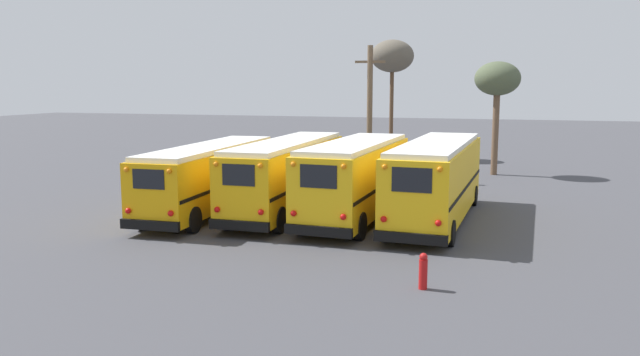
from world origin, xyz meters
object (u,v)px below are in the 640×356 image
at_px(school_bus_1, 287,173).
at_px(bare_tree_0, 392,57).
at_px(school_bus_2, 356,177).
at_px(school_bus_3, 436,178).
at_px(fire_hydrant, 423,271).
at_px(utility_pole, 370,111).
at_px(bare_tree_1, 497,81).
at_px(school_bus_0, 210,175).

distance_m(school_bus_1, bare_tree_0, 22.49).
height_order(school_bus_2, school_bus_3, school_bus_3).
relative_size(school_bus_3, bare_tree_0, 1.20).
xyz_separation_m(school_bus_1, fire_hydrant, (7.23, -9.02, -1.22)).
distance_m(bare_tree_0, fire_hydrant, 32.19).
xyz_separation_m(utility_pole, bare_tree_1, (7.15, 4.15, 1.77)).
distance_m(school_bus_3, utility_pole, 11.94).
bearing_deg(school_bus_1, bare_tree_1, 59.60).
bearing_deg(bare_tree_0, bare_tree_1, -41.85).
relative_size(school_bus_2, fire_hydrant, 9.37).
bearing_deg(school_bus_3, school_bus_2, -169.64).
relative_size(utility_pole, fire_hydrant, 7.65).
bearing_deg(bare_tree_1, school_bus_0, -127.25).
bearing_deg(bare_tree_0, school_bus_3, -74.91).
xyz_separation_m(school_bus_2, utility_pole, (-1.85, 11.14, 2.28)).
xyz_separation_m(school_bus_1, school_bus_3, (6.57, -0.05, 0.05)).
bearing_deg(bare_tree_0, school_bus_2, -83.43).
xyz_separation_m(school_bus_0, school_bus_2, (6.57, 0.33, 0.15)).
bearing_deg(school_bus_0, utility_pole, 67.61).
bearing_deg(school_bus_3, school_bus_1, 179.56).
bearing_deg(fire_hydrant, school_bus_3, 94.18).
bearing_deg(fire_hydrant, school_bus_0, 142.60).
distance_m(school_bus_0, bare_tree_1, 20.06).
distance_m(school_bus_0, school_bus_1, 3.43).
relative_size(school_bus_0, school_bus_3, 1.00).
height_order(school_bus_0, school_bus_3, school_bus_3).
xyz_separation_m(school_bus_1, school_bus_2, (3.29, -0.65, 0.05)).
height_order(school_bus_2, bare_tree_0, bare_tree_0).
relative_size(utility_pole, bare_tree_1, 1.12).
xyz_separation_m(school_bus_0, fire_hydrant, (10.52, -8.04, -1.12)).
relative_size(school_bus_1, school_bus_2, 1.13).
bearing_deg(bare_tree_0, utility_pole, -86.32).
bearing_deg(utility_pole, school_bus_2, -80.57).
xyz_separation_m(school_bus_1, bare_tree_1, (8.59, 14.63, 4.10)).
xyz_separation_m(school_bus_2, bare_tree_1, (5.30, 15.28, 4.05)).
bearing_deg(bare_tree_1, school_bus_3, -97.80).
height_order(school_bus_1, bare_tree_0, bare_tree_0).
bearing_deg(fire_hydrant, bare_tree_0, 101.98).
bearing_deg(school_bus_1, school_bus_0, -163.42).
height_order(utility_pole, bare_tree_0, bare_tree_0).
bearing_deg(school_bus_1, utility_pole, 82.20).
distance_m(school_bus_2, fire_hydrant, 9.34).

